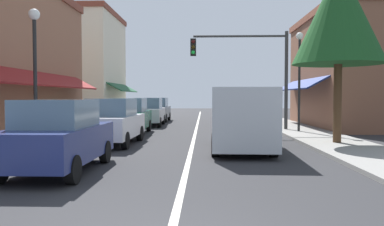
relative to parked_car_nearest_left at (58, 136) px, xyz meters
name	(u,v)px	position (x,y,z in m)	size (l,w,h in m)	color
ground_plane	(196,129)	(3.10, 12.71, -0.88)	(80.00, 80.00, 0.00)	#28282B
sidewalk_left	(100,128)	(-2.40, 12.71, -0.82)	(2.60, 56.00, 0.12)	gray
sidewalk_right	(294,128)	(8.60, 12.71, -0.82)	(2.60, 56.00, 0.12)	gray
lane_center_stripe	(196,129)	(3.10, 12.71, -0.88)	(0.14, 52.00, 0.01)	silver
storefront_right_block	(350,70)	(12.40, 14.71, 2.56)	(6.33, 10.20, 6.87)	brown
storefront_far_left	(83,66)	(-6.46, 22.71, 3.48)	(6.84, 8.20, 8.70)	beige
parked_car_nearest_left	(58,136)	(0.00, 0.00, 0.00)	(1.79, 4.11, 1.77)	navy
parked_car_second_left	(113,122)	(0.04, 5.50, 0.00)	(1.87, 4.15, 1.77)	silver
parked_car_third_left	(129,116)	(-0.16, 9.90, 0.00)	(1.84, 4.13, 1.77)	#0F4C33
parked_car_far_left	(149,112)	(0.06, 15.24, 0.00)	(1.84, 4.13, 1.77)	#B7BABF
parked_car_distant_left	(157,110)	(0.01, 19.76, 0.00)	(1.80, 4.11, 1.77)	#4C5156
van_in_lane	(241,117)	(4.82, 4.15, 0.27)	(2.10, 5.23, 2.12)	#B2B7BC
traffic_signal_mast_arm	(251,63)	(6.05, 11.51, 2.77)	(5.17, 0.50, 5.30)	#333333
street_lamp_left_near	(35,56)	(-1.93, 3.18, 2.28)	(0.36, 0.36, 4.68)	black
street_lamp_right_mid	(299,66)	(8.29, 10.32, 2.49)	(0.36, 0.36, 5.04)	black
tree_right_near	(339,14)	(8.56, 5.50, 4.03)	(3.40, 3.40, 6.80)	#4C331E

